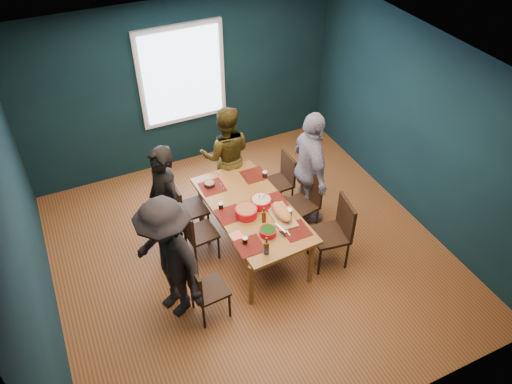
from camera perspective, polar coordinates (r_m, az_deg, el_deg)
room at (r=6.08m, az=-1.72°, el=3.26°), size 5.01×5.01×2.71m
dining_table at (r=6.48m, az=-0.47°, el=-2.27°), size 1.05×1.93×0.71m
chair_left_far at (r=6.82m, az=-8.18°, el=-1.58°), size 0.42×0.42×0.90m
chair_left_mid at (r=6.49m, az=-7.00°, el=-4.39°), size 0.41×0.41×0.85m
chair_left_near at (r=5.83m, az=-6.11°, el=-10.80°), size 0.42×0.42×0.86m
chair_right_far at (r=7.29m, az=3.02°, el=1.71°), size 0.40×0.40×0.86m
chair_right_mid at (r=6.89m, az=5.66°, el=-0.69°), size 0.48×0.48×0.92m
chair_right_near at (r=6.45m, az=9.23°, el=-4.10°), size 0.51×0.51×0.98m
person_far_left at (r=6.42m, az=-10.33°, el=-1.36°), size 0.54×0.69×1.66m
person_back at (r=7.24m, az=-3.42°, el=4.19°), size 0.92×0.83×1.56m
person_right at (r=6.85m, az=6.23°, el=2.56°), size 0.60×1.08×1.74m
person_near_left at (r=5.71m, az=-10.00°, el=-7.63°), size 0.99×1.24×1.68m
bowl_salad at (r=6.29m, az=-1.13°, el=-2.27°), size 0.29×0.29×0.12m
bowl_dumpling at (r=6.43m, az=0.59°, el=-1.12°), size 0.27×0.27×0.25m
bowl_herbs at (r=6.05m, az=1.37°, el=-4.54°), size 0.21×0.21×0.09m
cutting_board at (r=6.28m, az=2.96°, el=-2.40°), size 0.31×0.63×0.14m
small_bowl at (r=6.79m, az=-5.35°, el=0.91°), size 0.15×0.15×0.06m
beer_bottle_a at (r=5.80m, az=1.20°, el=-6.40°), size 0.07×0.07×0.25m
beer_bottle_b at (r=6.19m, az=0.91°, el=-2.80°), size 0.06×0.06×0.22m
cola_glass_a at (r=5.94m, az=-1.26°, el=-5.54°), size 0.07×0.07×0.09m
cola_glass_b at (r=6.29m, az=3.77°, el=-2.36°), size 0.08×0.08×0.11m
cola_glass_c at (r=6.90m, az=1.02°, el=2.05°), size 0.07×0.07×0.09m
cola_glass_d at (r=6.41m, az=-4.04°, el=-1.56°), size 0.06×0.06×0.09m
napkin_a at (r=6.56m, az=2.16°, el=-0.85°), size 0.20×0.20×0.00m
napkin_b at (r=6.06m, az=-2.25°, el=-5.03°), size 0.16×0.16×0.00m
napkin_c at (r=6.10m, az=5.13°, el=-4.84°), size 0.16×0.16×0.00m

